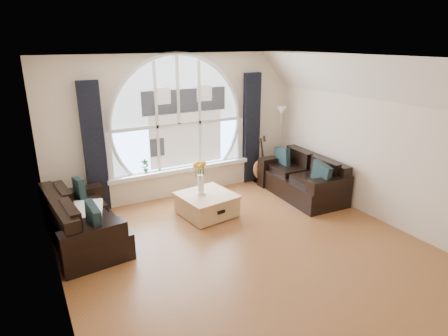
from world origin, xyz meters
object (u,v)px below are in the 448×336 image
(sofa_right, at_px, (302,176))
(guitar, at_px, (260,159))
(sofa_left, at_px, (84,218))
(floor_lamp, at_px, (280,144))
(potted_plant, at_px, (145,166))
(vase_flowers, at_px, (201,173))
(coffee_chest, at_px, (207,204))

(sofa_right, distance_m, guitar, 1.04)
(sofa_left, xyz_separation_m, sofa_right, (4.04, -0.10, 0.00))
(sofa_right, distance_m, floor_lamp, 1.11)
(sofa_left, height_order, potted_plant, potted_plant)
(sofa_left, bearing_deg, potted_plant, 34.52)
(guitar, bearing_deg, sofa_right, -80.69)
(vase_flowers, height_order, guitar, vase_flowers)
(coffee_chest, distance_m, potted_plant, 1.42)
(sofa_right, bearing_deg, coffee_chest, 179.98)
(vase_flowers, bearing_deg, sofa_right, -4.28)
(floor_lamp, bearing_deg, guitar, -176.65)
(coffee_chest, relative_size, floor_lamp, 0.55)
(sofa_left, relative_size, coffee_chest, 1.99)
(coffee_chest, height_order, potted_plant, potted_plant)
(floor_lamp, bearing_deg, vase_flowers, -159.57)
(sofa_left, xyz_separation_m, vase_flowers, (1.95, 0.05, 0.38))
(sofa_left, height_order, vase_flowers, vase_flowers)
(guitar, bearing_deg, coffee_chest, -161.18)
(vase_flowers, height_order, floor_lamp, floor_lamp)
(floor_lamp, bearing_deg, coffee_chest, -157.64)
(vase_flowers, relative_size, floor_lamp, 0.44)
(sofa_left, distance_m, potted_plant, 1.75)
(coffee_chest, bearing_deg, guitar, 19.37)
(sofa_right, xyz_separation_m, potted_plant, (-2.73, 1.23, 0.29))
(sofa_right, height_order, coffee_chest, sofa_right)
(sofa_right, xyz_separation_m, floor_lamp, (0.20, 1.01, 0.40))
(floor_lamp, bearing_deg, sofa_right, -101.26)
(coffee_chest, xyz_separation_m, vase_flowers, (-0.08, 0.06, 0.56))
(vase_flowers, xyz_separation_m, guitar, (1.78, 0.82, -0.25))
(sofa_left, xyz_separation_m, floor_lamp, (4.24, 0.91, 0.40))
(sofa_right, height_order, floor_lamp, floor_lamp)
(vase_flowers, bearing_deg, guitar, 24.91)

